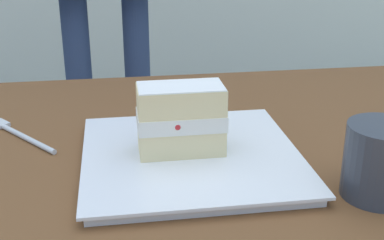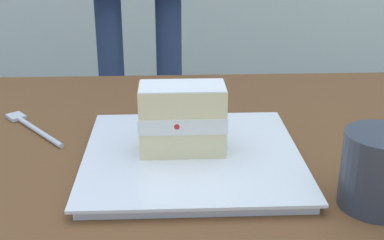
% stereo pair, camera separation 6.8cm
% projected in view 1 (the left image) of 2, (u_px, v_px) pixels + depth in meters
% --- Properties ---
extents(dessert_plate, '(0.29, 0.29, 0.02)m').
position_uv_depth(dessert_plate, '(192.00, 157.00, 0.70)').
color(dessert_plate, white).
rests_on(dessert_plate, patio_table).
extents(cake_slice, '(0.12, 0.07, 0.09)m').
position_uv_depth(cake_slice, '(182.00, 119.00, 0.69)').
color(cake_slice, beige).
rests_on(cake_slice, dessert_plate).
extents(dessert_fork, '(0.12, 0.14, 0.01)m').
position_uv_depth(dessert_fork, '(19.00, 134.00, 0.79)').
color(dessert_fork, silver).
rests_on(dessert_fork, patio_table).
extents(coffee_cup, '(0.09, 0.09, 0.09)m').
position_uv_depth(coffee_cup, '(382.00, 160.00, 0.61)').
color(coffee_cup, '#333842').
rests_on(coffee_cup, patio_table).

